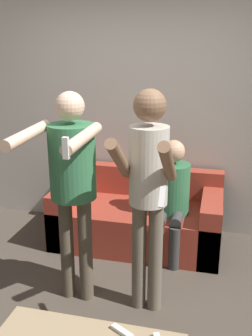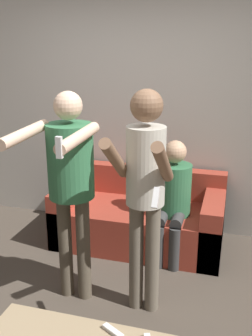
{
  "view_description": "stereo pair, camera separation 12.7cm",
  "coord_description": "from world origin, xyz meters",
  "px_view_note": "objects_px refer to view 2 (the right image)",
  "views": [
    {
      "loc": [
        0.87,
        -2.3,
        2.02
      ],
      "look_at": [
        0.11,
        0.84,
        0.98
      ],
      "focal_mm": 42.0,
      "sensor_mm": 36.0,
      "label": 1
    },
    {
      "loc": [
        0.99,
        -2.26,
        2.02
      ],
      "look_at": [
        0.11,
        0.84,
        0.98
      ],
      "focal_mm": 42.0,
      "sensor_mm": 36.0,
      "label": 2
    }
  ],
  "objects_px": {
    "person_standing_right": "(145,182)",
    "person_seated": "(173,195)",
    "remote_far": "(113,331)",
    "couch": "(140,218)",
    "person_standing_left": "(70,173)"
  },
  "relations": [
    {
      "from": "person_standing_right",
      "to": "person_seated",
      "type": "xyz_separation_m",
      "value": [
        0.07,
        0.89,
        -0.43
      ]
    },
    {
      "from": "couch",
      "to": "person_seated",
      "type": "distance_m",
      "value": 0.54
    },
    {
      "from": "person_standing_right",
      "to": "person_seated",
      "type": "relative_size",
      "value": 1.5
    },
    {
      "from": "person_standing_left",
      "to": "person_seated",
      "type": "relative_size",
      "value": 1.47
    },
    {
      "from": "remote_far",
      "to": "person_seated",
      "type": "bearing_deg",
      "value": 87.82
    },
    {
      "from": "person_standing_right",
      "to": "remote_far",
      "type": "distance_m",
      "value": 1.02
    },
    {
      "from": "person_standing_right",
      "to": "person_seated",
      "type": "distance_m",
      "value": 0.99
    },
    {
      "from": "couch",
      "to": "person_standing_right",
      "type": "xyz_separation_m",
      "value": [
        0.29,
        -1.06,
        0.8
      ]
    },
    {
      "from": "couch",
      "to": "person_seated",
      "type": "relative_size",
      "value": 1.47
    },
    {
      "from": "person_seated",
      "to": "person_standing_right",
      "type": "bearing_deg",
      "value": -94.4
    },
    {
      "from": "couch",
      "to": "remote_far",
      "type": "distance_m",
      "value": 1.88
    },
    {
      "from": "person_seated",
      "to": "person_standing_left",
      "type": "bearing_deg",
      "value": -125.84
    },
    {
      "from": "person_standing_left",
      "to": "person_seated",
      "type": "bearing_deg",
      "value": 54.16
    },
    {
      "from": "person_standing_left",
      "to": "person_standing_right",
      "type": "xyz_separation_m",
      "value": [
        0.58,
        0.0,
        -0.02
      ]
    },
    {
      "from": "person_seated",
      "to": "remote_far",
      "type": "distance_m",
      "value": 1.69
    }
  ]
}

